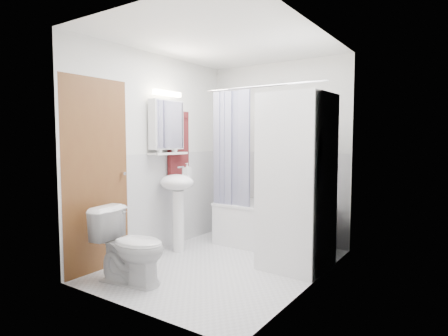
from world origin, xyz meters
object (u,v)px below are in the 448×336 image
Objects in this scene: bathtub at (271,224)px; toilet at (131,246)px; sink at (177,194)px; washer_dryer at (296,182)px.

bathtub is 1.96× the size of toilet.
washer_dryer is at bearing 10.82° from sink.
washer_dryer reaches higher than bathtub.
washer_dryer is 2.55× the size of toilet.
toilet is at bearing -73.52° from sink.
toilet reaches higher than bathtub.
bathtub is 1.26m from sink.
bathtub is 1.36× the size of sink.
sink is (-0.87, -0.81, 0.41)m from bathtub.
sink is 1.44× the size of toilet.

